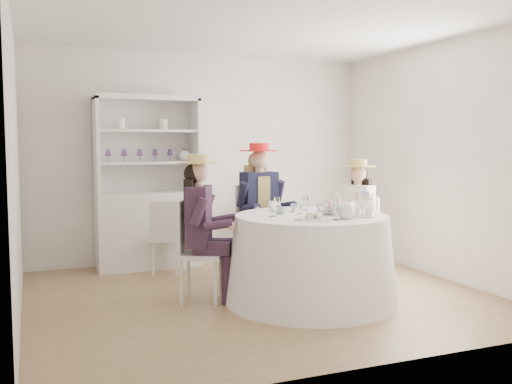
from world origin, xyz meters
name	(u,v)px	position (x,y,z in m)	size (l,w,h in m)	color
ground	(260,295)	(0.00, 0.00, 0.00)	(4.50, 4.50, 0.00)	olive
ceiling	(260,25)	(0.00, 0.00, 2.70)	(4.50, 4.50, 0.00)	white
wall_back	(203,158)	(0.00, 2.00, 1.35)	(4.50, 4.50, 0.00)	silver
wall_front	(371,173)	(0.00, -2.00, 1.35)	(4.50, 4.50, 0.00)	silver
wall_left	(15,166)	(-2.25, 0.00, 1.35)	(4.50, 4.50, 0.00)	silver
wall_right	(442,160)	(2.25, 0.00, 1.35)	(4.50, 4.50, 0.00)	silver
tea_table	(311,258)	(0.39, -0.37, 0.42)	(1.68, 1.68, 0.85)	white
hutch	(148,207)	(-0.78, 1.76, 0.75)	(1.38, 0.80, 2.12)	silver
side_table	(268,230)	(0.83, 1.75, 0.37)	(0.48, 0.48, 0.74)	silver
hatbox	(268,193)	(0.83, 1.75, 0.88)	(0.27, 0.27, 0.27)	black
guest_left	(201,219)	(-0.60, 0.03, 0.81)	(0.61, 0.55, 1.44)	silver
guest_mid	(260,202)	(0.28, 0.69, 0.88)	(0.57, 0.59, 1.55)	silver
guest_right	(356,212)	(1.27, 0.23, 0.77)	(0.58, 0.52, 1.37)	silver
spare_chair	(166,235)	(-0.66, 1.30, 0.47)	(0.49, 0.49, 0.87)	silver
teacup_a	(281,211)	(0.13, -0.23, 0.89)	(0.08, 0.08, 0.07)	white
teacup_b	(294,208)	(0.34, -0.10, 0.89)	(0.08, 0.08, 0.07)	white
teacup_c	(321,208)	(0.59, -0.20, 0.89)	(0.09, 0.09, 0.07)	white
flower_bowl	(330,211)	(0.58, -0.41, 0.88)	(0.23, 0.23, 0.06)	white
flower_arrangement	(335,207)	(0.59, -0.48, 0.93)	(0.17, 0.17, 0.06)	pink
table_teapot	(346,211)	(0.56, -0.74, 0.93)	(0.24, 0.17, 0.18)	white
sandwich_plate	(313,218)	(0.25, -0.68, 0.87)	(0.28, 0.28, 0.06)	white
cupcake_stand	(363,207)	(0.79, -0.66, 0.94)	(0.25, 0.25, 0.24)	white
stemware_set	(311,207)	(0.39, -0.37, 0.93)	(0.85, 0.85, 0.15)	white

